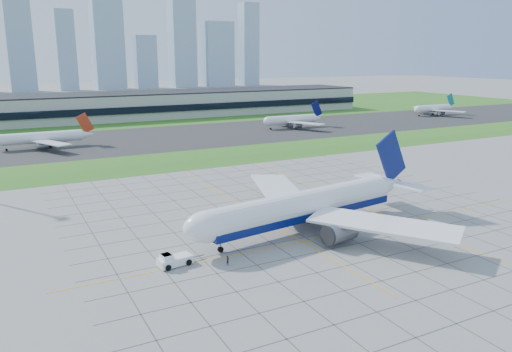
{
  "coord_description": "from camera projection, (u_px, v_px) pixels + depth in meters",
  "views": [
    {
      "loc": [
        -64.27,
        -84.4,
        37.89
      ],
      "look_at": [
        -4.66,
        29.15,
        7.0
      ],
      "focal_mm": 35.0,
      "sensor_mm": 36.0,
      "label": 1
    }
  ],
  "objects": [
    {
      "name": "ground",
      "position": [
        336.0,
        232.0,
        110.56
      ],
      "size": [
        1400.0,
        1400.0,
        0.0
      ],
      "primitive_type": "plane",
      "color": "gray",
      "rests_on": "ground"
    },
    {
      "name": "asphalt_taxiway",
      "position": [
        151.0,
        138.0,
        235.37
      ],
      "size": [
        700.0,
        75.0,
        0.04
      ],
      "primitive_type": "cube",
      "color": "#383838",
      "rests_on": "ground"
    },
    {
      "name": "grass_median",
      "position": [
        192.0,
        159.0,
        188.03
      ],
      "size": [
        700.0,
        35.0,
        0.04
      ],
      "primitive_type": "cube",
      "color": "#27621C",
      "rests_on": "ground"
    },
    {
      "name": "apron_markings",
      "position": [
        309.0,
        217.0,
        120.3
      ],
      "size": [
        120.0,
        130.0,
        0.03
      ],
      "color": "#474744",
      "rests_on": "ground"
    },
    {
      "name": "distant_jet_3",
      "position": [
        434.0,
        108.0,
        326.86
      ],
      "size": [
        32.89,
        42.66,
        14.08
      ],
      "color": "white",
      "rests_on": "ground"
    },
    {
      "name": "crew_far",
      "position": [
        454.0,
        230.0,
        109.06
      ],
      "size": [
        1.05,
        0.93,
        1.8
      ],
      "primitive_type": "imported",
      "rotation": [
        0.0,
        0.0,
        -0.33
      ],
      "color": "black",
      "rests_on": "ground"
    },
    {
      "name": "airliner",
      "position": [
        305.0,
        206.0,
        110.35
      ],
      "size": [
        63.88,
        64.3,
        20.18
      ],
      "rotation": [
        0.0,
        0.0,
        0.14
      ],
      "color": "white",
      "rests_on": "ground"
    },
    {
      "name": "crew_near",
      "position": [
        228.0,
        260.0,
        92.67
      ],
      "size": [
        0.8,
        0.76,
        1.84
      ],
      "primitive_type": "imported",
      "rotation": [
        0.0,
        0.0,
        0.65
      ],
      "color": "black",
      "rests_on": "ground"
    },
    {
      "name": "city_skyline",
      "position": [
        43.0,
        36.0,
        540.41
      ],
      "size": [
        523.0,
        32.4,
        160.0
      ],
      "color": "#98B1C8",
      "rests_on": "ground"
    },
    {
      "name": "distant_jet_1",
      "position": [
        44.0,
        137.0,
        210.47
      ],
      "size": [
        37.24,
        42.66,
        14.08
      ],
      "color": "white",
      "rests_on": "ground"
    },
    {
      "name": "terminal",
      "position": [
        174.0,
        103.0,
        324.67
      ],
      "size": [
        260.0,
        43.0,
        15.8
      ],
      "color": "#B7B7B2",
      "rests_on": "ground"
    },
    {
      "name": "grass_far",
      "position": [
        104.0,
        115.0,
        330.07
      ],
      "size": [
        700.0,
        145.0,
        0.04
      ],
      "primitive_type": "cube",
      "color": "#27621C",
      "rests_on": "ground"
    },
    {
      "name": "pushback_tug",
      "position": [
        173.0,
        260.0,
        92.28
      ],
      "size": [
        9.4,
        4.0,
        2.58
      ],
      "rotation": [
        0.0,
        0.0,
        0.14
      ],
      "color": "white",
      "rests_on": "ground"
    },
    {
      "name": "distant_jet_2",
      "position": [
        292.0,
        120.0,
        269.49
      ],
      "size": [
        34.55,
        42.66,
        14.08
      ],
      "color": "white",
      "rests_on": "ground"
    }
  ]
}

